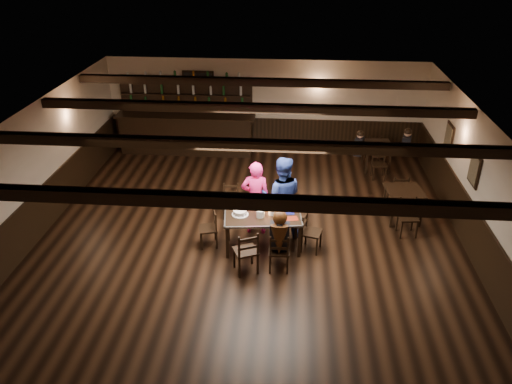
# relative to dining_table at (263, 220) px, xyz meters

# --- Properties ---
(ground) EXTENTS (10.00, 10.00, 0.00)m
(ground) POSITION_rel_dining_table_xyz_m (-0.30, 0.23, -0.67)
(ground) COLOR black
(ground) RESTS_ON ground
(room_shell) EXTENTS (9.02, 10.02, 2.71)m
(room_shell) POSITION_rel_dining_table_xyz_m (-0.29, 0.27, 1.08)
(room_shell) COLOR beige
(room_shell) RESTS_ON ground
(dining_table) EXTENTS (1.62, 0.94, 0.75)m
(dining_table) POSITION_rel_dining_table_xyz_m (0.00, 0.00, 0.00)
(dining_table) COLOR black
(dining_table) RESTS_ON ground
(chair_near_left) EXTENTS (0.55, 0.54, 0.91)m
(chair_near_left) POSITION_rel_dining_table_xyz_m (-0.24, -0.87, -0.14)
(chair_near_left) COLOR black
(chair_near_left) RESTS_ON ground
(chair_near_right) EXTENTS (0.40, 0.38, 0.83)m
(chair_near_right) POSITION_rel_dining_table_xyz_m (0.36, -0.77, -0.19)
(chair_near_right) COLOR black
(chair_near_right) RESTS_ON ground
(chair_end_left) EXTENTS (0.44, 0.45, 0.81)m
(chair_end_left) POSITION_rel_dining_table_xyz_m (-1.06, 0.04, -0.20)
(chair_end_left) COLOR black
(chair_end_left) RESTS_ON ground
(chair_end_right) EXTENTS (0.46, 0.47, 0.83)m
(chair_end_right) POSITION_rel_dining_table_xyz_m (0.92, 0.04, -0.18)
(chair_end_right) COLOR black
(chair_end_right) RESTS_ON ground
(chair_far_pushed) EXTENTS (0.39, 0.37, 0.78)m
(chair_far_pushed) POSITION_rel_dining_table_xyz_m (-0.81, 1.29, -0.21)
(chair_far_pushed) COLOR black
(chair_far_pushed) RESTS_ON ground
(woman_pink) EXTENTS (0.61, 0.41, 1.65)m
(woman_pink) POSITION_rel_dining_table_xyz_m (-0.20, 0.63, 0.16)
(woman_pink) COLOR #FF1583
(woman_pink) RESTS_ON ground
(man_blue) EXTENTS (0.89, 0.70, 1.78)m
(man_blue) POSITION_rel_dining_table_xyz_m (0.35, 0.61, 0.22)
(man_blue) COLOR navy
(man_blue) RESTS_ON ground
(seated_person) EXTENTS (0.36, 0.54, 0.88)m
(seated_person) POSITION_rel_dining_table_xyz_m (0.36, -0.71, 0.19)
(seated_person) COLOR black
(seated_person) RESTS_ON ground
(cake) EXTENTS (0.34, 0.34, 0.10)m
(cake) POSITION_rel_dining_table_xyz_m (-0.46, 0.04, 0.13)
(cake) COLOR white
(cake) RESTS_ON dining_table
(plate_stack_a) EXTENTS (0.16, 0.16, 0.15)m
(plate_stack_a) POSITION_rel_dining_table_xyz_m (-0.05, -0.01, 0.16)
(plate_stack_a) COLOR white
(plate_stack_a) RESTS_ON dining_table
(plate_stack_b) EXTENTS (0.19, 0.19, 0.22)m
(plate_stack_b) POSITION_rel_dining_table_xyz_m (0.19, 0.12, 0.19)
(plate_stack_b) COLOR white
(plate_stack_b) RESTS_ON dining_table
(tea_light) EXTENTS (0.05, 0.05, 0.06)m
(tea_light) POSITION_rel_dining_table_xyz_m (0.01, 0.09, 0.11)
(tea_light) COLOR #A5A8AD
(tea_light) RESTS_ON dining_table
(salt_shaker) EXTENTS (0.03, 0.03, 0.08)m
(salt_shaker) POSITION_rel_dining_table_xyz_m (0.40, -0.01, 0.12)
(salt_shaker) COLOR silver
(salt_shaker) RESTS_ON dining_table
(pepper_shaker) EXTENTS (0.03, 0.03, 0.08)m
(pepper_shaker) POSITION_rel_dining_table_xyz_m (0.38, -0.08, 0.12)
(pepper_shaker) COLOR #A5A8AD
(pepper_shaker) RESTS_ON dining_table
(drink_glass) EXTENTS (0.07, 0.07, 0.11)m
(drink_glass) POSITION_rel_dining_table_xyz_m (0.23, 0.17, 0.14)
(drink_glass) COLOR silver
(drink_glass) RESTS_ON dining_table
(menu_red) EXTENTS (0.30, 0.24, 0.00)m
(menu_red) POSITION_rel_dining_table_xyz_m (0.56, -0.03, 0.09)
(menu_red) COLOR maroon
(menu_red) RESTS_ON dining_table
(menu_blue) EXTENTS (0.28, 0.20, 0.00)m
(menu_blue) POSITION_rel_dining_table_xyz_m (0.49, 0.22, 0.09)
(menu_blue) COLOR #101253
(menu_blue) RESTS_ON dining_table
(bar_counter) EXTENTS (4.00, 0.70, 2.20)m
(bar_counter) POSITION_rel_dining_table_xyz_m (-2.56, 4.95, 0.06)
(bar_counter) COLOR black
(bar_counter) RESTS_ON ground
(back_table_a) EXTENTS (0.87, 0.87, 0.75)m
(back_table_a) POSITION_rel_dining_table_xyz_m (3.04, 1.40, -0.02)
(back_table_a) COLOR black
(back_table_a) RESTS_ON ground
(back_table_b) EXTENTS (0.78, 0.78, 0.75)m
(back_table_b) POSITION_rel_dining_table_xyz_m (2.82, 4.14, -0.03)
(back_table_b) COLOR black
(back_table_b) RESTS_ON ground
(bg_patron_left) EXTENTS (0.30, 0.38, 0.69)m
(bg_patron_left) POSITION_rel_dining_table_xyz_m (2.32, 4.00, 0.14)
(bg_patron_left) COLOR black
(bg_patron_left) RESTS_ON ground
(bg_patron_right) EXTENTS (0.30, 0.40, 0.74)m
(bg_patron_right) POSITION_rel_dining_table_xyz_m (3.57, 4.13, 0.16)
(bg_patron_right) COLOR black
(bg_patron_right) RESTS_ON ground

